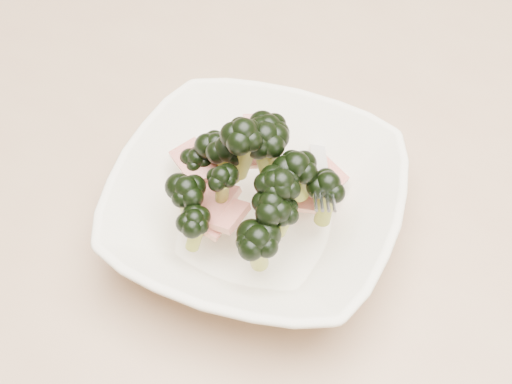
% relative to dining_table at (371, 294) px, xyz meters
% --- Properties ---
extents(dining_table, '(1.20, 0.80, 0.75)m').
position_rel_dining_table_xyz_m(dining_table, '(0.00, 0.00, 0.00)').
color(dining_table, tan).
rests_on(dining_table, ground).
extents(broccoli_dish, '(0.31, 0.31, 0.12)m').
position_rel_dining_table_xyz_m(broccoli_dish, '(-0.10, -0.06, 0.14)').
color(broccoli_dish, '#F0E5CB').
rests_on(broccoli_dish, dining_table).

